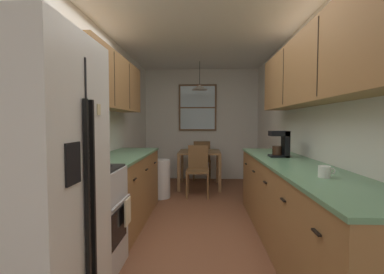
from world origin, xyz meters
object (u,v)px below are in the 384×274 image
(refrigerator, at_px, (32,189))
(coffee_maker, at_px, (281,143))
(microwave_over_range, at_px, (66,86))
(storage_canister, at_px, (104,152))
(trash_bin, at_px, (160,179))
(dining_chair_far, at_px, (201,158))
(dining_table, at_px, (200,157))
(table_serving_bowl, at_px, (202,150))
(stove_range, at_px, (82,220))
(mug_by_coffeemaker, at_px, (325,172))
(dining_chair_near, at_px, (198,168))

(refrigerator, height_order, coffee_maker, refrigerator)
(microwave_over_range, xyz_separation_m, coffee_maker, (2.10, 1.03, -0.56))
(storage_canister, bearing_deg, trash_bin, 80.76)
(dining_chair_far, xyz_separation_m, trash_bin, (-0.71, -1.47, -0.17))
(microwave_over_range, xyz_separation_m, storage_canister, (0.11, 0.56, -0.62))
(refrigerator, distance_m, dining_chair_far, 4.72)
(microwave_over_range, xyz_separation_m, dining_table, (1.08, 3.23, -1.00))
(refrigerator, relative_size, coffee_maker, 5.83)
(refrigerator, relative_size, storage_canister, 8.74)
(microwave_over_range, height_order, table_serving_bowl, microwave_over_range)
(refrigerator, height_order, storage_canister, refrigerator)
(coffee_maker, bearing_deg, storage_canister, -166.73)
(dining_table, bearing_deg, trash_bin, -129.14)
(refrigerator, distance_m, coffee_maker, 2.63)
(stove_range, distance_m, coffee_maker, 2.32)
(dining_chair_far, bearing_deg, microwave_over_range, -106.01)
(microwave_over_range, height_order, dining_table, microwave_over_range)
(stove_range, relative_size, dining_chair_far, 1.22)
(dining_table, distance_m, coffee_maker, 2.47)
(microwave_over_range, distance_m, mug_by_coffeemaker, 2.19)
(stove_range, xyz_separation_m, mug_by_coffeemaker, (1.96, -0.20, 0.47))
(mug_by_coffeemaker, height_order, table_serving_bowl, mug_by_coffeemaker)
(dining_chair_near, distance_m, storage_canister, 2.30)
(stove_range, xyz_separation_m, microwave_over_range, (-0.11, 0.00, 1.15))
(dining_table, height_order, coffee_maker, coffee_maker)
(dining_table, relative_size, dining_chair_near, 0.98)
(coffee_maker, relative_size, table_serving_bowl, 1.78)
(refrigerator, xyz_separation_m, dining_chair_near, (0.92, 3.31, -0.42))
(dining_table, relative_size, mug_by_coffeemaker, 6.98)
(trash_bin, height_order, coffee_maker, coffee_maker)
(dining_table, distance_m, trash_bin, 1.10)
(trash_bin, distance_m, coffee_maker, 2.30)
(stove_range, height_order, dining_chair_near, stove_range)
(stove_range, distance_m, dining_chair_near, 2.75)
(microwave_over_range, bearing_deg, refrigerator, -78.64)
(coffee_maker, bearing_deg, mug_by_coffeemaker, -91.12)
(refrigerator, distance_m, table_serving_bowl, 4.10)
(dining_chair_far, distance_m, mug_by_coffeemaker, 4.22)
(coffee_maker, bearing_deg, trash_bin, 140.93)
(coffee_maker, bearing_deg, dining_chair_far, 109.13)
(dining_chair_near, distance_m, table_serving_bowl, 0.73)
(stove_range, relative_size, mug_by_coffeemaker, 8.75)
(dining_chair_far, relative_size, coffee_maker, 2.86)
(dining_table, xyz_separation_m, storage_canister, (-0.97, -2.67, 0.39))
(refrigerator, height_order, mug_by_coffeemaker, refrigerator)
(microwave_over_range, distance_m, storage_canister, 0.84)
(stove_range, bearing_deg, mug_by_coffeemaker, -5.90)
(table_serving_bowl, bearing_deg, coffee_maker, -66.34)
(refrigerator, height_order, trash_bin, refrigerator)
(dining_table, relative_size, table_serving_bowl, 4.97)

